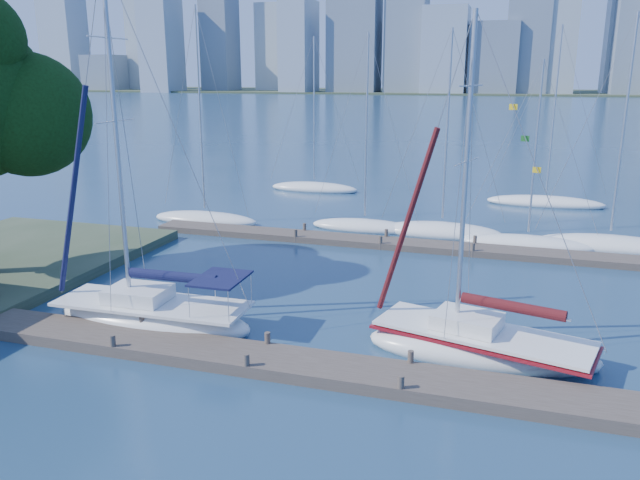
% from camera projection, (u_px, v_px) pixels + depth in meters
% --- Properties ---
extents(ground, '(700.00, 700.00, 0.00)m').
position_uv_depth(ground, '(258.00, 365.00, 20.97)').
color(ground, '#17334B').
rests_on(ground, ground).
extents(near_dock, '(26.00, 2.00, 0.40)m').
position_uv_depth(near_dock, '(258.00, 359.00, 20.92)').
color(near_dock, '#463C33').
rests_on(near_dock, ground).
extents(far_dock, '(30.00, 1.80, 0.36)m').
position_uv_depth(far_dock, '(401.00, 244.00, 35.11)').
color(far_dock, '#463C33').
rests_on(far_dock, ground).
extents(far_shore, '(800.00, 100.00, 1.50)m').
position_uv_depth(far_shore, '(503.00, 93.00, 316.19)').
color(far_shore, '#38472D').
rests_on(far_shore, ground).
extents(sailboat_navy, '(8.22, 2.87, 14.01)m').
position_uv_depth(sailboat_navy, '(151.00, 298.00, 23.97)').
color(sailboat_navy, white).
rests_on(sailboat_navy, ground).
extents(sailboat_maroon, '(8.24, 4.43, 11.98)m').
position_uv_depth(sailboat_maroon, '(482.00, 330.00, 21.39)').
color(sailboat_maroon, white).
rests_on(sailboat_maroon, ground).
extents(bg_boat_0, '(7.59, 3.97, 13.85)m').
position_uv_depth(bg_boat_0, '(205.00, 219.00, 40.94)').
color(bg_boat_0, white).
rests_on(bg_boat_0, ground).
extents(bg_boat_1, '(6.98, 2.72, 12.14)m').
position_uv_depth(bg_boat_1, '(365.00, 226.00, 39.02)').
color(bg_boat_1, white).
rests_on(bg_boat_1, ground).
extents(bg_boat_2, '(7.44, 2.99, 12.34)m').
position_uv_depth(bg_boat_2, '(442.00, 231.00, 37.65)').
color(bg_boat_2, white).
rests_on(bg_boat_2, ground).
extents(bg_boat_3, '(7.72, 3.31, 10.53)m').
position_uv_depth(bg_boat_3, '(527.00, 244.00, 35.08)').
color(bg_boat_3, white).
rests_on(bg_boat_3, ground).
extents(bg_boat_4, '(8.25, 3.34, 12.90)m').
position_uv_depth(bg_boat_4, '(609.00, 245.00, 34.59)').
color(bg_boat_4, white).
rests_on(bg_boat_4, ground).
extents(bg_boat_6, '(7.68, 3.06, 12.65)m').
position_uv_depth(bg_boat_6, '(314.00, 188.00, 52.05)').
color(bg_boat_6, white).
rests_on(bg_boat_6, ground).
extents(bg_boat_7, '(8.65, 3.42, 13.12)m').
position_uv_depth(bg_boat_7, '(545.00, 202.00, 46.19)').
color(bg_boat_7, white).
rests_on(bg_boat_7, ground).
extents(skyline, '(504.24, 51.31, 108.78)m').
position_uv_depth(skyline, '(552.00, 16.00, 274.83)').
color(skyline, '#8293A8').
rests_on(skyline, ground).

